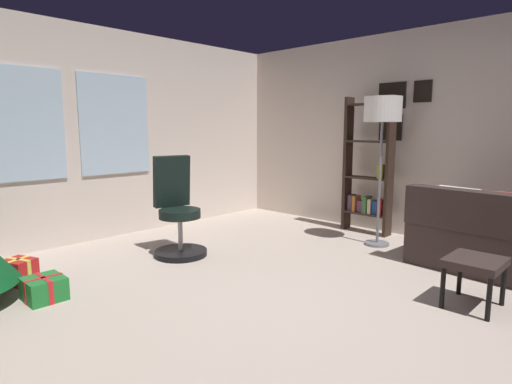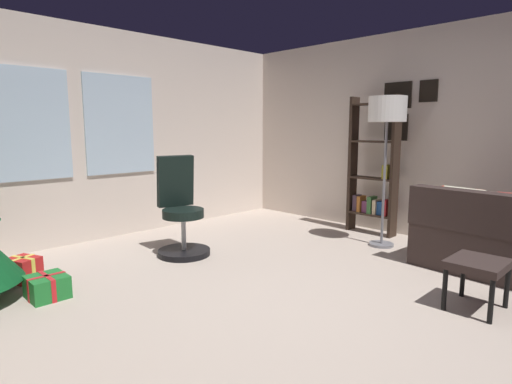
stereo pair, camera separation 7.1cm
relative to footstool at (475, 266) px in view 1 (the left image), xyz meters
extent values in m
cube|color=#BAA99A|center=(-0.92, 0.81, -0.38)|extent=(5.34, 6.30, 0.10)
cube|color=beige|center=(-0.92, 4.01, 0.94)|extent=(5.34, 0.10, 2.54)
cube|color=silver|center=(-1.85, 3.95, 1.07)|extent=(0.90, 0.03, 1.20)
cube|color=silver|center=(-0.78, 3.95, 1.07)|extent=(0.90, 0.03, 1.20)
cube|color=beige|center=(1.81, 0.81, 0.94)|extent=(0.10, 6.30, 2.54)
cube|color=black|center=(1.75, 1.59, 1.44)|extent=(0.02, 0.36, 0.32)
cube|color=black|center=(1.75, 1.20, 1.47)|extent=(0.02, 0.22, 0.26)
cube|color=black|center=(1.75, 1.59, 1.04)|extent=(0.02, 0.31, 0.33)
cube|color=#332724|center=(0.69, -0.05, 0.28)|extent=(0.33, 1.83, 0.37)
cube|color=#332724|center=(1.07, 0.76, 0.20)|extent=(0.81, 0.20, 0.20)
cube|color=red|center=(0.84, 0.44, 0.27)|extent=(0.20, 0.41, 0.41)
cube|color=beige|center=(0.84, 0.43, 0.27)|extent=(0.25, 0.43, 0.42)
cube|color=#332724|center=(0.00, 0.00, 0.03)|extent=(0.43, 0.38, 0.06)
cylinder|color=black|center=(-0.19, -0.16, -0.16)|extent=(0.04, 0.04, 0.32)
cylinder|color=black|center=(0.19, -0.16, -0.16)|extent=(0.04, 0.04, 0.32)
cylinder|color=black|center=(-0.19, 0.16, -0.16)|extent=(0.04, 0.04, 0.32)
cylinder|color=black|center=(0.19, 0.16, -0.16)|extent=(0.04, 0.04, 0.32)
cube|color=red|center=(-2.24, 3.05, -0.22)|extent=(0.29, 0.31, 0.22)
cube|color=#EAD84C|center=(-2.24, 3.05, -0.22)|extent=(0.13, 0.25, 0.23)
cube|color=#EAD84C|center=(-2.24, 3.05, -0.22)|extent=(0.22, 0.12, 0.23)
cube|color=#1E722D|center=(-2.22, 2.51, -0.23)|extent=(0.28, 0.30, 0.18)
cube|color=red|center=(-2.22, 2.51, -0.23)|extent=(0.04, 0.31, 0.19)
cube|color=red|center=(-2.22, 2.51, -0.23)|extent=(0.29, 0.04, 0.19)
cylinder|color=black|center=(-0.76, 2.69, -0.30)|extent=(0.56, 0.56, 0.06)
cylinder|color=#B2B2B7|center=(-0.76, 2.69, -0.07)|extent=(0.05, 0.05, 0.40)
cylinder|color=black|center=(-0.76, 2.69, 0.13)|extent=(0.44, 0.44, 0.09)
cube|color=black|center=(-0.72, 2.87, 0.46)|extent=(0.41, 0.20, 0.56)
cube|color=#30221A|center=(1.54, 1.47, 0.55)|extent=(0.18, 0.04, 1.76)
cube|color=#30221A|center=(1.54, 2.07, 0.55)|extent=(0.18, 0.04, 1.76)
cube|color=#30221A|center=(1.54, 1.77, -0.08)|extent=(0.18, 0.56, 0.02)
cube|color=#30221A|center=(1.54, 1.77, 0.39)|extent=(0.18, 0.56, 0.02)
cube|color=#30221A|center=(1.54, 1.77, 0.86)|extent=(0.18, 0.56, 0.02)
cube|color=#30221A|center=(1.54, 1.77, 1.33)|extent=(0.18, 0.56, 0.02)
cube|color=#A51D23|center=(1.55, 1.56, 0.04)|extent=(0.15, 0.06, 0.20)
cube|color=navy|center=(1.56, 1.64, 0.02)|extent=(0.14, 0.07, 0.17)
cube|color=beige|center=(1.55, 1.70, 0.03)|extent=(0.16, 0.05, 0.19)
cube|color=#3A6E39|center=(1.54, 1.77, 0.05)|extent=(0.17, 0.06, 0.22)
cube|color=#783A63|center=(1.56, 1.85, 0.01)|extent=(0.13, 0.08, 0.15)
cube|color=#C1702D|center=(1.55, 1.93, 0.04)|extent=(0.16, 0.05, 0.21)
cube|color=#574052|center=(1.56, 2.00, 0.04)|extent=(0.14, 0.06, 0.21)
cube|color=olive|center=(1.54, 1.57, 0.49)|extent=(0.16, 0.08, 0.17)
cylinder|color=slate|center=(1.08, 1.37, -0.31)|extent=(0.28, 0.28, 0.03)
cylinder|color=slate|center=(1.08, 1.37, 0.40)|extent=(0.03, 0.03, 1.40)
cylinder|color=silver|center=(1.08, 1.37, 1.24)|extent=(0.42, 0.42, 0.28)
camera|label=1|loc=(-3.36, -0.92, 1.03)|focal=29.57mm
camera|label=2|loc=(-3.31, -0.98, 1.03)|focal=29.57mm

